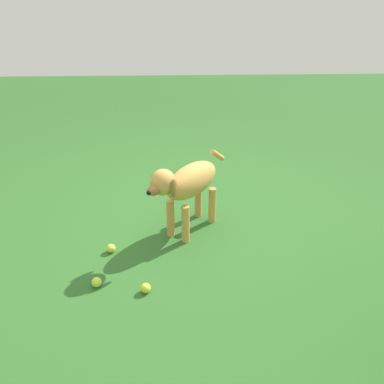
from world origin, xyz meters
name	(u,v)px	position (x,y,z in m)	size (l,w,h in m)	color
ground	(185,222)	(0.00, 0.00, 0.00)	(14.00, 14.00, 0.00)	#2D6026
dog	(188,184)	(-0.02, 0.14, 0.43)	(0.64, 0.78, 0.65)	#C69347
tennis_ball_0	(146,288)	(0.27, 0.86, 0.03)	(0.07, 0.07, 0.07)	#D0D73B
tennis_ball_1	(111,248)	(0.56, 0.41, 0.03)	(0.07, 0.07, 0.07)	#D4D63B
tennis_ball_2	(97,282)	(0.60, 0.79, 0.03)	(0.07, 0.07, 0.07)	#C4E23F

